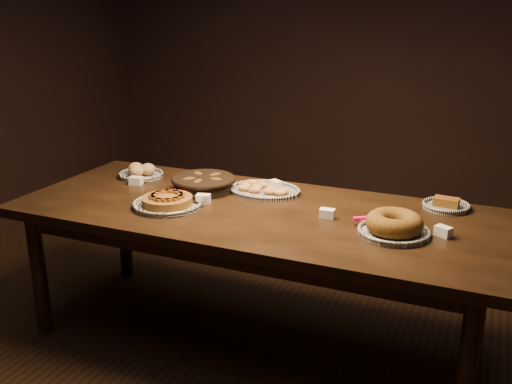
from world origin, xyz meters
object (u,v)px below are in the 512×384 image
at_px(buffet_table, 253,222).
at_px(madeleine_platter, 264,190).
at_px(apple_tart_plate, 167,202).
at_px(bundt_cake_plate, 394,226).

xyz_separation_m(buffet_table, madeleine_platter, (-0.04, 0.25, 0.09)).
distance_m(buffet_table, apple_tart_plate, 0.44).
height_order(buffet_table, bundt_cake_plate, bundt_cake_plate).
bearing_deg(apple_tart_plate, madeleine_platter, 52.76).
bearing_deg(apple_tart_plate, bundt_cake_plate, 8.46).
bearing_deg(buffet_table, bundt_cake_plate, -5.69).
xyz_separation_m(buffet_table, apple_tart_plate, (-0.40, -0.15, 0.10)).
distance_m(buffet_table, bundt_cake_plate, 0.72).
bearing_deg(madeleine_platter, buffet_table, -73.32).
xyz_separation_m(madeleine_platter, bundt_cake_plate, (0.75, -0.32, 0.02)).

